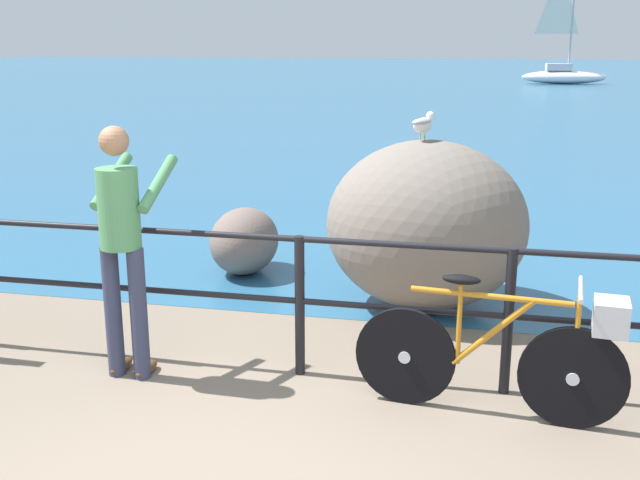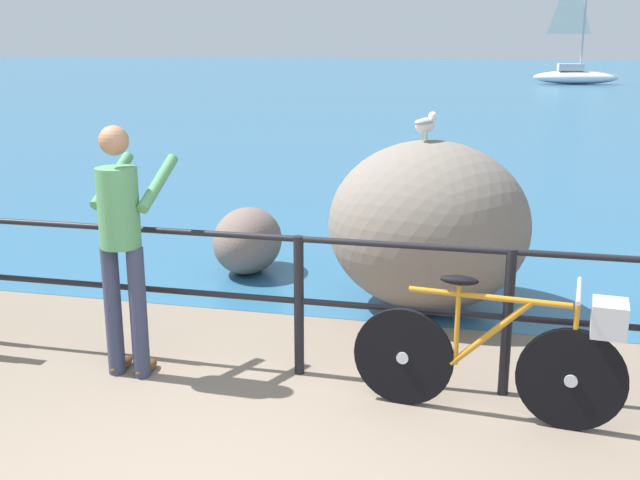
% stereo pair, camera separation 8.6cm
% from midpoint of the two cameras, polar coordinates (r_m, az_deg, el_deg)
% --- Properties ---
extents(ground_plane, '(120.00, 120.00, 0.10)m').
position_cam_midpoint_polar(ground_plane, '(23.22, 9.30, 8.80)').
color(ground_plane, '#756656').
extents(sea_surface, '(120.00, 90.00, 0.01)m').
position_cam_midpoint_polar(sea_surface, '(51.07, 11.18, 11.99)').
color(sea_surface, '#285B7F').
rests_on(sea_surface, ground_plane).
extents(promenade_railing, '(8.63, 0.07, 1.02)m').
position_cam_midpoint_polar(promenade_railing, '(5.31, -2.01, -3.70)').
color(promenade_railing, black).
rests_on(promenade_railing, ground_plane).
extents(bicycle, '(1.69, 0.48, 0.92)m').
position_cam_midpoint_polar(bicycle, '(4.88, 13.73, -8.03)').
color(bicycle, black).
rests_on(bicycle, ground_plane).
extents(person_at_railing, '(0.47, 0.65, 1.78)m').
position_cam_midpoint_polar(person_at_railing, '(5.37, -15.07, -0.06)').
color(person_at_railing, '#333851').
rests_on(person_at_railing, ground_plane).
extents(breakwater_boulder_main, '(1.76, 1.60, 1.49)m').
position_cam_midpoint_polar(breakwater_boulder_main, '(6.72, 7.62, 1.12)').
color(breakwater_boulder_main, slate).
rests_on(breakwater_boulder_main, ground).
extents(breakwater_boulder_left, '(0.68, 0.89, 0.68)m').
position_cam_midpoint_polar(breakwater_boulder_left, '(7.76, -6.03, -0.07)').
color(breakwater_boulder_left, '#705E55').
rests_on(breakwater_boulder_left, ground).
extents(seagull, '(0.22, 0.33, 0.23)m').
position_cam_midpoint_polar(seagull, '(6.58, 7.39, 8.68)').
color(seagull, gold).
rests_on(seagull, breakwater_boulder_main).
extents(sailboat, '(4.49, 1.63, 6.16)m').
position_cam_midpoint_polar(sailboat, '(43.36, 17.75, 12.04)').
color(sailboat, white).
rests_on(sailboat, sea_surface).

